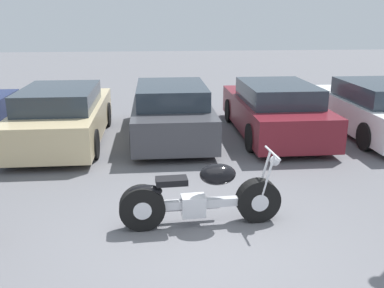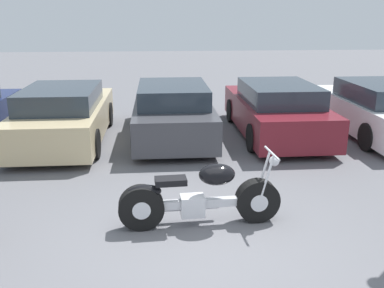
% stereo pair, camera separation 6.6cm
% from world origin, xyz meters
% --- Properties ---
extents(ground_plane, '(60.00, 60.00, 0.00)m').
position_xyz_m(ground_plane, '(0.00, 0.00, 0.00)').
color(ground_plane, slate).
extents(motorcycle, '(2.34, 0.62, 1.06)m').
position_xyz_m(motorcycle, '(0.01, 0.57, 0.43)').
color(motorcycle, black).
rests_on(motorcycle, ground_plane).
extents(parked_car_champagne, '(1.90, 4.44, 1.33)m').
position_xyz_m(parked_car_champagne, '(-2.74, 5.02, 0.63)').
color(parked_car_champagne, '#C6B284').
rests_on(parked_car_champagne, ground_plane).
extents(parked_car_dark_grey, '(1.90, 4.44, 1.33)m').
position_xyz_m(parked_car_dark_grey, '(-0.18, 5.26, 0.63)').
color(parked_car_dark_grey, '#3D3D42').
rests_on(parked_car_dark_grey, ground_plane).
extents(parked_car_maroon, '(1.90, 4.44, 1.33)m').
position_xyz_m(parked_car_maroon, '(2.37, 5.18, 0.63)').
color(parked_car_maroon, maroon).
rests_on(parked_car_maroon, ground_plane).
extents(parked_car_white, '(1.90, 4.44, 1.33)m').
position_xyz_m(parked_car_white, '(4.93, 5.04, 0.63)').
color(parked_car_white, white).
rests_on(parked_car_white, ground_plane).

